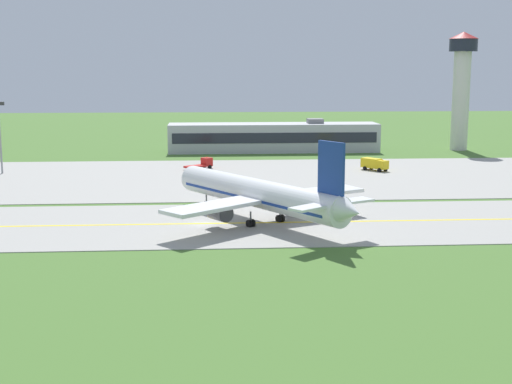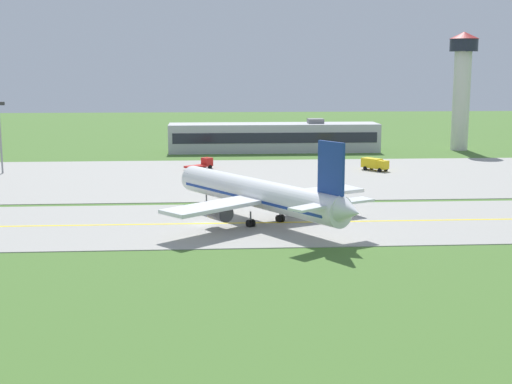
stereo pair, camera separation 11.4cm
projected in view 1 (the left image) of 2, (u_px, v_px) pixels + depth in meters
name	position (u px, v px, depth m)	size (l,w,h in m)	color
ground_plane	(204.00, 224.00, 98.54)	(500.00, 500.00, 0.00)	#47702D
taxiway_strip	(204.00, 224.00, 98.53)	(240.00, 28.00, 0.10)	#9E9B93
apron_pad	(255.00, 177.00, 140.46)	(140.00, 52.00, 0.10)	#9E9B93
taxiway_centreline	(204.00, 223.00, 98.52)	(220.00, 0.60, 0.01)	yellow
airplane_lead	(259.00, 194.00, 98.63)	(29.24, 35.00, 12.70)	white
service_truck_baggage	(374.00, 164.00, 149.05)	(5.30, 5.99, 2.60)	yellow
service_truck_fuel	(202.00, 164.00, 151.45)	(6.29, 5.58, 2.59)	red
terminal_building	(274.00, 137.00, 183.02)	(54.04, 9.89, 8.46)	#B2B2B7
control_tower	(462.00, 80.00, 184.04)	(7.60, 7.60, 30.60)	silver
apron_light_mast	(0.00, 128.00, 143.64)	(2.40, 0.50, 14.70)	gray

